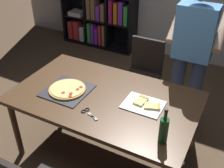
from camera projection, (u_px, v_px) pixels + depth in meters
name	position (u px, v px, depth m)	size (l,w,h in m)	color
ground_plane	(106.00, 151.00, 3.04)	(12.00, 12.00, 0.00)	brown
dining_table	(105.00, 102.00, 2.66)	(1.76, 1.05, 0.75)	#4C331E
chair_far_side	(143.00, 70.00, 3.50)	(0.42, 0.42, 0.90)	black
person_serving_pizza	(192.00, 52.00, 2.84)	(0.55, 0.54, 1.75)	#38476B
pepperoni_pizza_on_tray	(67.00, 90.00, 2.69)	(0.42, 0.42, 0.04)	#2D2D33
pizza_slices_on_towel	(145.00, 104.00, 2.50)	(0.36, 0.28, 0.03)	white
wine_bottle	(164.00, 130.00, 2.06)	(0.07, 0.07, 0.32)	#194723
kitchen_scissors	(88.00, 112.00, 2.41)	(0.20, 0.12, 0.01)	silver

